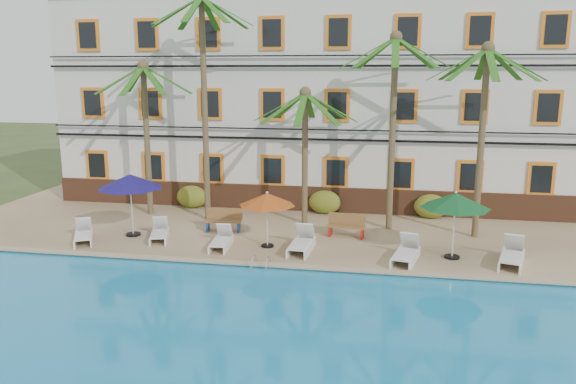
% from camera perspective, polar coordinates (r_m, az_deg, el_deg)
% --- Properties ---
extents(ground, '(100.00, 100.00, 0.00)m').
position_cam_1_polar(ground, '(20.28, -1.35, -7.30)').
color(ground, '#384C23').
rests_on(ground, ground).
extents(pool_deck, '(30.00, 12.00, 0.25)m').
position_cam_1_polar(pool_deck, '(24.94, 0.94, -3.27)').
color(pool_deck, tan).
rests_on(pool_deck, ground).
extents(swimming_pool, '(26.00, 12.00, 0.20)m').
position_cam_1_polar(swimming_pool, '(14.02, -7.29, -16.26)').
color(swimming_pool, '#1987C0').
rests_on(swimming_pool, ground).
extents(pool_coping, '(30.00, 0.35, 0.06)m').
position_cam_1_polar(pool_coping, '(19.36, -1.89, -7.39)').
color(pool_coping, tan).
rests_on(pool_coping, pool_deck).
extents(hotel_building, '(25.40, 6.44, 10.22)m').
position_cam_1_polar(hotel_building, '(29.01, 2.58, 9.40)').
color(hotel_building, silver).
rests_on(hotel_building, pool_deck).
extents(palm_a, '(4.41, 4.41, 7.00)m').
position_cam_1_polar(palm_a, '(26.27, -14.26, 7.53)').
color(palm_a, brown).
rests_on(palm_a, pool_deck).
extents(palm_b, '(4.41, 4.41, 9.79)m').
position_cam_1_polar(palm_b, '(24.68, -8.55, 11.21)').
color(palm_b, brown).
rests_on(palm_b, pool_deck).
extents(palm_c, '(4.41, 4.41, 5.89)m').
position_cam_1_polar(palm_c, '(23.92, 1.74, 5.89)').
color(palm_c, brown).
rests_on(palm_c, pool_deck).
extents(palm_d, '(4.41, 4.41, 8.08)m').
position_cam_1_polar(palm_d, '(23.32, 10.66, 8.71)').
color(palm_d, brown).
rests_on(palm_d, pool_deck).
extents(palm_e, '(4.41, 4.41, 7.61)m').
position_cam_1_polar(palm_e, '(22.98, 19.23, 7.53)').
color(palm_e, brown).
rests_on(palm_e, pool_deck).
extents(shrub_left, '(1.50, 0.90, 1.10)m').
position_cam_1_polar(shrub_left, '(27.63, -9.74, -0.48)').
color(shrub_left, '#205518').
rests_on(shrub_left, pool_deck).
extents(shrub_mid, '(1.50, 0.90, 1.10)m').
position_cam_1_polar(shrub_mid, '(26.17, 3.77, -1.03)').
color(shrub_mid, '#205518').
rests_on(shrub_mid, pool_deck).
extents(shrub_right, '(1.50, 0.90, 1.10)m').
position_cam_1_polar(shrub_right, '(26.10, 14.31, -1.42)').
color(shrub_right, '#205518').
rests_on(shrub_right, pool_deck).
extents(umbrella_blue, '(2.60, 2.60, 2.60)m').
position_cam_1_polar(umbrella_blue, '(23.14, -15.74, 1.02)').
color(umbrella_blue, black).
rests_on(umbrella_blue, pool_deck).
extents(umbrella_red, '(2.14, 2.14, 2.15)m').
position_cam_1_polar(umbrella_red, '(20.91, -2.14, -0.79)').
color(umbrella_red, black).
rests_on(umbrella_red, pool_deck).
extents(umbrella_green, '(2.44, 2.44, 2.44)m').
position_cam_1_polar(umbrella_green, '(20.40, 16.64, -0.88)').
color(umbrella_green, black).
rests_on(umbrella_green, pool_deck).
extents(lounger_a, '(1.42, 1.93, 0.87)m').
position_cam_1_polar(lounger_a, '(23.33, -20.06, -4.08)').
color(lounger_a, white).
rests_on(lounger_a, pool_deck).
extents(lounger_b, '(1.15, 1.90, 0.85)m').
position_cam_1_polar(lounger_b, '(22.74, -12.92, -4.06)').
color(lounger_b, white).
rests_on(lounger_b, pool_deck).
extents(lounger_c, '(0.76, 1.80, 0.83)m').
position_cam_1_polar(lounger_c, '(21.35, -6.77, -4.92)').
color(lounger_c, white).
rests_on(lounger_c, pool_deck).
extents(lounger_d, '(0.82, 2.04, 0.95)m').
position_cam_1_polar(lounger_d, '(20.78, 1.40, -5.20)').
color(lounger_d, white).
rests_on(lounger_d, pool_deck).
extents(lounger_e, '(1.11, 2.08, 0.93)m').
position_cam_1_polar(lounger_e, '(20.10, 11.89, -6.09)').
color(lounger_e, white).
rests_on(lounger_e, pool_deck).
extents(lounger_f, '(1.24, 2.15, 0.96)m').
position_cam_1_polar(lounger_f, '(20.86, 21.81, -6.02)').
color(lounger_f, white).
rests_on(lounger_f, pool_deck).
extents(bench_left, '(1.54, 0.64, 0.93)m').
position_cam_1_polar(bench_left, '(23.48, -6.57, -2.83)').
color(bench_left, olive).
rests_on(bench_left, pool_deck).
extents(bench_right, '(1.54, 0.64, 0.93)m').
position_cam_1_polar(bench_right, '(22.64, 5.99, -3.38)').
color(bench_right, olive).
rests_on(bench_right, pool_deck).
extents(pool_ladder, '(0.54, 0.74, 0.74)m').
position_cam_1_polar(pool_ladder, '(19.33, -2.76, -7.52)').
color(pool_ladder, silver).
rests_on(pool_ladder, ground).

